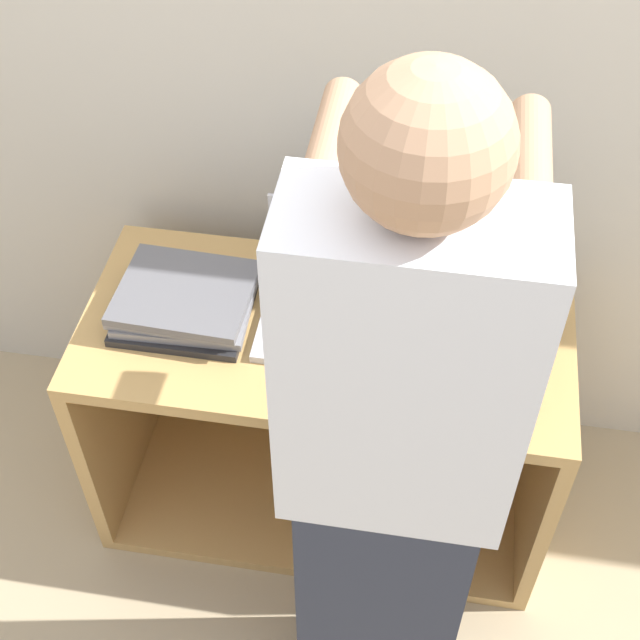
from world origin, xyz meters
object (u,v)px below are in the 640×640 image
Objects in this scene: laptop_open at (329,297)px; laptop_stack_left at (185,300)px; laptop_stack_right at (475,327)px; person at (392,473)px.

laptop_open is 0.96× the size of laptop_stack_left.
person is at bearing -106.44° from laptop_stack_right.
person is at bearing -41.84° from laptop_stack_left.
laptop_open is 0.57m from person.
laptop_stack_right is (0.68, 0.00, 0.02)m from laptop_stack_left.
laptop_stack_left is 0.19× the size of person.
laptop_stack_left is at bearing 138.16° from person.
laptop_stack_left is at bearing -179.77° from laptop_stack_right.
laptop_open is at bearing 8.40° from laptop_stack_left.
person is at bearing -69.41° from laptop_open.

